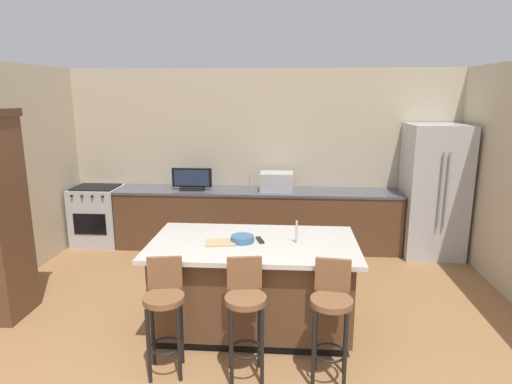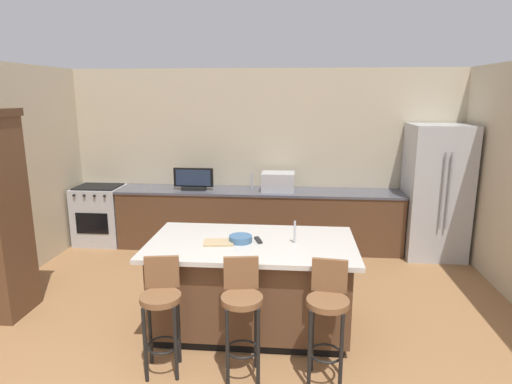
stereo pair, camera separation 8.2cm
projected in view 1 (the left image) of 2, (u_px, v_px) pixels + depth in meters
wall_back at (262, 157)px, 6.81m from camera, size 6.41×0.12×2.68m
counter_back at (257, 219)px, 6.64m from camera, size 4.25×0.62×0.90m
kitchen_island at (253, 285)px, 4.33m from camera, size 2.00×1.13×0.91m
refrigerator at (433, 191)px, 6.27m from camera, size 0.82×0.80×1.90m
range_oven at (98, 215)px, 6.82m from camera, size 0.71×0.63×0.92m
microwave at (277, 182)px, 6.49m from camera, size 0.48×0.36×0.28m
tv_monitor at (192, 180)px, 6.53m from camera, size 0.59×0.16×0.33m
sink_faucet_back at (250, 181)px, 6.62m from camera, size 0.02×0.02×0.24m
sink_faucet_island at (297, 232)px, 4.18m from camera, size 0.02×0.02×0.22m
bar_stool_left at (165, 306)px, 3.63m from camera, size 0.34×0.36×0.98m
bar_stool_center at (245, 308)px, 3.57m from camera, size 0.34×0.36×1.01m
bar_stool_right at (331, 311)px, 3.52m from camera, size 0.34×0.35×1.01m
fruit_bowl at (242, 239)px, 4.22m from camera, size 0.22×0.22×0.06m
tv_remote at (260, 240)px, 4.25m from camera, size 0.09×0.18×0.02m
cutting_board at (221, 243)px, 4.18m from camera, size 0.31×0.24×0.02m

